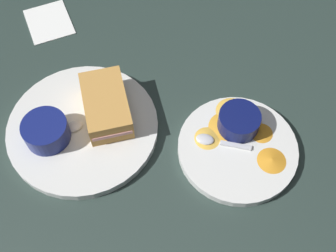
% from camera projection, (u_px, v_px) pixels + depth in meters
% --- Properties ---
extents(ground_plane, '(1.10, 1.10, 0.03)m').
position_uv_depth(ground_plane, '(138.00, 111.00, 0.81)').
color(ground_plane, '#283833').
extents(plate_sandwich_main, '(0.27, 0.27, 0.02)m').
position_uv_depth(plate_sandwich_main, '(83.00, 128.00, 0.76)').
color(plate_sandwich_main, silver).
rests_on(plate_sandwich_main, ground_plane).
extents(sandwich_half_near, '(0.15, 0.12, 0.05)m').
position_uv_depth(sandwich_half_near, '(106.00, 105.00, 0.75)').
color(sandwich_half_near, '#C68C42').
rests_on(sandwich_half_near, plate_sandwich_main).
extents(ramekin_dark_sauce, '(0.08, 0.08, 0.04)m').
position_uv_depth(ramekin_dark_sauce, '(46.00, 131.00, 0.72)').
color(ramekin_dark_sauce, navy).
rests_on(ramekin_dark_sauce, plate_sandwich_main).
extents(spoon_by_dark_ramekin, '(0.04, 0.10, 0.01)m').
position_uv_depth(spoon_by_dark_ramekin, '(81.00, 124.00, 0.75)').
color(spoon_by_dark_ramekin, silver).
rests_on(spoon_by_dark_ramekin, plate_sandwich_main).
extents(plate_chips_companion, '(0.21, 0.21, 0.02)m').
position_uv_depth(plate_chips_companion, '(237.00, 149.00, 0.74)').
color(plate_chips_companion, silver).
rests_on(plate_chips_companion, ground_plane).
extents(ramekin_light_gravy, '(0.07, 0.07, 0.04)m').
position_uv_depth(ramekin_light_gravy, '(239.00, 121.00, 0.74)').
color(ramekin_light_gravy, '#0C144C').
rests_on(ramekin_light_gravy, plate_chips_companion).
extents(spoon_by_gravy_ramekin, '(0.08, 0.08, 0.01)m').
position_uv_depth(spoon_by_gravy_ramekin, '(212.00, 141.00, 0.74)').
color(spoon_by_gravy_ramekin, silver).
rests_on(spoon_by_gravy_ramekin, plate_chips_companion).
extents(plantain_chip_scatter, '(0.19, 0.15, 0.01)m').
position_uv_depth(plantain_chip_scatter, '(239.00, 128.00, 0.75)').
color(plantain_chip_scatter, orange).
rests_on(plantain_chip_scatter, plate_chips_companion).
extents(paper_napkin_folded, '(0.13, 0.11, 0.00)m').
position_uv_depth(paper_napkin_folded, '(49.00, 22.00, 0.91)').
color(paper_napkin_folded, white).
rests_on(paper_napkin_folded, ground_plane).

